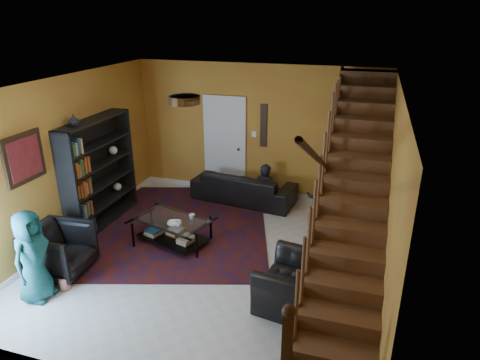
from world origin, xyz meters
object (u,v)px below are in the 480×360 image
object	(u,v)px
sofa	(244,187)
bookshelf	(100,174)
armchair_right	(294,284)
coffee_table	(172,230)
armchair_left	(60,250)

from	to	relation	value
sofa	bookshelf	bearing A→B (deg)	43.92
bookshelf	armchair_right	size ratio (longest dim) A/B	1.98
bookshelf	armchair_right	world-z (taller)	bookshelf
sofa	armchair_right	size ratio (longest dim) A/B	2.12
armchair_right	coffee_table	size ratio (longest dim) A/B	0.73
sofa	armchair_left	bearing A→B (deg)	67.59
bookshelf	armchair_right	bearing A→B (deg)	-19.82
bookshelf	armchair_left	world-z (taller)	bookshelf
armchair_right	bookshelf	bearing A→B (deg)	-99.89
sofa	armchair_right	bearing A→B (deg)	124.86
armchair_right	coffee_table	xyz separation A→B (m)	(-2.30, 1.02, -0.06)
armchair_left	armchair_right	xyz separation A→B (m)	(3.55, 0.28, -0.06)
coffee_table	sofa	bearing A→B (deg)	72.45
armchair_left	armchair_right	distance (m)	3.56
bookshelf	coffee_table	xyz separation A→B (m)	(1.60, -0.39, -0.70)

